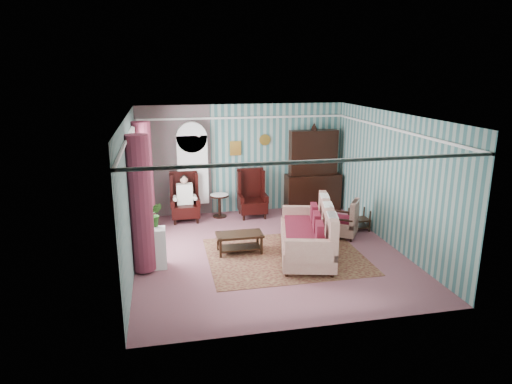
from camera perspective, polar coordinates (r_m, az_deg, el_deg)
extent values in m
plane|color=#8C515D|center=(9.83, 1.51, -7.49)|extent=(6.00, 6.00, 0.00)
cube|color=#3B6C6B|center=(12.23, -1.68, 4.15)|extent=(5.50, 0.02, 2.90)
cube|color=#3B6C6B|center=(6.62, 7.61, -5.63)|extent=(5.50, 0.02, 2.90)
cube|color=#3B6C6B|center=(9.15, -15.43, -0.18)|extent=(0.02, 6.00, 2.90)
cube|color=#3B6C6B|center=(10.34, 16.58, 1.47)|extent=(0.02, 6.00, 2.90)
cube|color=beige|center=(9.11, 1.64, 9.59)|extent=(5.50, 6.00, 0.02)
cube|color=#87455B|center=(12.04, -10.14, 3.75)|extent=(1.90, 0.01, 2.90)
cube|color=white|center=(9.15, 1.62, 7.41)|extent=(5.50, 6.00, 0.05)
cube|color=white|center=(9.70, -15.11, 1.32)|extent=(0.04, 1.50, 1.90)
cylinder|color=brown|center=(8.73, -14.24, -1.51)|extent=(0.44, 0.44, 2.60)
cylinder|color=brown|center=(10.76, -13.86, 1.64)|extent=(0.44, 0.44, 2.60)
cube|color=#AF7F2E|center=(12.12, -2.60, 5.48)|extent=(0.30, 0.03, 0.38)
cube|color=white|center=(11.99, -7.90, 2.17)|extent=(0.80, 0.28, 2.24)
cube|color=black|center=(12.49, 7.18, 3.01)|extent=(1.50, 0.56, 2.36)
cube|color=black|center=(11.72, -8.89, -0.67)|extent=(0.76, 0.80, 1.25)
cube|color=black|center=(11.92, -0.47, -0.21)|extent=(0.76, 0.80, 1.25)
cylinder|color=black|center=(12.02, -4.58, -1.73)|extent=(0.50, 0.50, 0.60)
cube|color=black|center=(11.31, 12.75, -3.34)|extent=(0.45, 0.38, 0.54)
cube|color=silver|center=(9.17, -12.88, -6.89)|extent=(0.55, 0.35, 0.80)
cube|color=#46171B|center=(9.63, 3.68, -7.98)|extent=(3.20, 2.60, 0.01)
cube|color=#C4B598|center=(9.50, 6.31, -5.11)|extent=(1.50, 2.45, 1.02)
cube|color=#B7A48E|center=(10.75, 10.74, -3.13)|extent=(1.12, 1.08, 0.92)
cube|color=black|center=(9.72, -2.08, -6.40)|extent=(0.98, 0.51, 0.43)
imported|color=#24591B|center=(8.91, -13.67, -3.28)|extent=(0.47, 0.42, 0.46)
imported|color=#1C541A|center=(9.09, -12.51, -2.77)|extent=(0.27, 0.22, 0.48)
imported|color=#275A1C|center=(9.00, -13.88, -3.40)|extent=(0.23, 0.23, 0.38)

